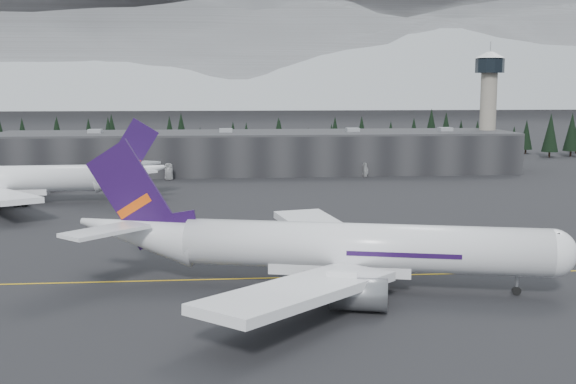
{
  "coord_description": "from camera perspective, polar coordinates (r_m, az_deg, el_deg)",
  "views": [
    {
      "loc": [
        -10.86,
        -100.62,
        26.83
      ],
      "look_at": [
        0.0,
        20.0,
        9.0
      ],
      "focal_mm": 45.0,
      "sensor_mm": 36.0,
      "label": 1
    }
  ],
  "objects": [
    {
      "name": "ground",
      "position": [
        104.7,
        0.99,
        -6.47
      ],
      "size": [
        1400.0,
        1400.0,
        0.0
      ],
      "primitive_type": "plane",
      "color": "black",
      "rests_on": "ground"
    },
    {
      "name": "taxiline",
      "position": [
        102.78,
        1.11,
        -6.75
      ],
      "size": [
        400.0,
        0.4,
        0.02
      ],
      "primitive_type": "cube",
      "color": "gold",
      "rests_on": "ground"
    },
    {
      "name": "terminal",
      "position": [
        226.82,
        -2.38,
        3.18
      ],
      "size": [
        160.0,
        30.0,
        12.6
      ],
      "color": "black",
      "rests_on": "ground"
    },
    {
      "name": "control_tower",
      "position": [
        244.24,
        15.57,
        7.27
      ],
      "size": [
        10.0,
        10.0,
        37.7
      ],
      "color": "gray",
      "rests_on": "ground"
    },
    {
      "name": "treeline",
      "position": [
        263.56,
        -2.78,
        4.16
      ],
      "size": [
        360.0,
        20.0,
        15.0
      ],
      "primitive_type": "cube",
      "color": "black",
      "rests_on": "ground"
    },
    {
      "name": "mountain_ridge",
      "position": [
        1101.0,
        -4.61,
        6.95
      ],
      "size": [
        4400.0,
        900.0,
        420.0
      ],
      "primitive_type": null,
      "color": "white",
      "rests_on": "ground"
    },
    {
      "name": "jet_main",
      "position": [
        96.77,
        2.5,
        -4.33
      ],
      "size": [
        65.98,
        60.19,
        19.74
      ],
      "rotation": [
        0.0,
        0.0,
        -0.24
      ],
      "color": "white",
      "rests_on": "ground"
    },
    {
      "name": "jet_parked",
      "position": [
        176.7,
        -20.54,
        0.91
      ],
      "size": [
        66.52,
        61.31,
        19.55
      ],
      "rotation": [
        0.0,
        0.0,
        3.19
      ],
      "color": "white",
      "rests_on": "ground"
    },
    {
      "name": "gse_vehicle_a",
      "position": [
        209.97,
        -9.38,
        1.11
      ],
      "size": [
        2.79,
        5.15,
        1.37
      ],
      "primitive_type": "imported",
      "rotation": [
        0.0,
        0.0,
        -0.11
      ],
      "color": "silver",
      "rests_on": "ground"
    },
    {
      "name": "gse_vehicle_b",
      "position": [
        215.77,
        6.16,
        1.38
      ],
      "size": [
        4.48,
        2.23,
        1.46
      ],
      "primitive_type": "imported",
      "rotation": [
        0.0,
        0.0,
        -1.45
      ],
      "color": "#B8B8BA",
      "rests_on": "ground"
    }
  ]
}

